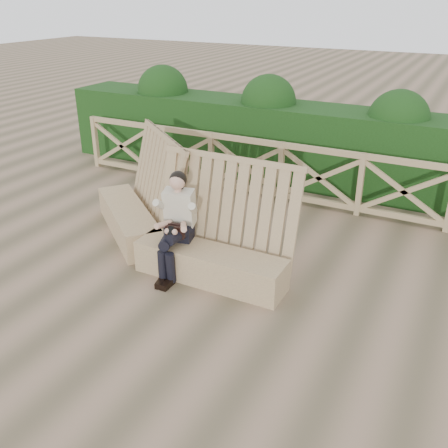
% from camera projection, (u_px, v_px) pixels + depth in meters
% --- Properties ---
extents(ground, '(60.00, 60.00, 0.00)m').
position_uv_depth(ground, '(227.00, 307.00, 6.10)').
color(ground, brown).
rests_on(ground, ground).
extents(bench, '(3.81, 1.94, 1.58)m').
position_uv_depth(bench, '(170.00, 228.00, 7.21)').
color(bench, '#8A704F').
rests_on(bench, ground).
extents(woman, '(0.48, 0.89, 1.40)m').
position_uv_depth(woman, '(176.00, 221.00, 6.60)').
color(woman, black).
rests_on(woman, ground).
extents(guardrail, '(10.10, 0.09, 1.10)m').
position_uv_depth(guardrail, '(319.00, 178.00, 8.68)').
color(guardrail, '#998059').
rests_on(guardrail, ground).
extents(hedge, '(12.00, 1.20, 1.50)m').
position_uv_depth(hedge, '(339.00, 149.00, 9.56)').
color(hedge, black).
rests_on(hedge, ground).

